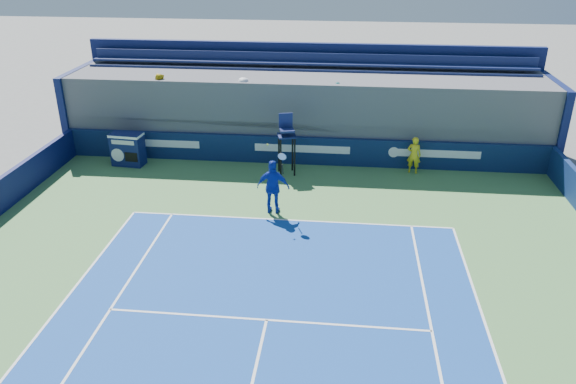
# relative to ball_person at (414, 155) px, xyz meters

# --- Properties ---
(ball_person) EXTENTS (0.63, 0.48, 1.53)m
(ball_person) POSITION_rel_ball_person_xyz_m (0.00, 0.00, 0.00)
(ball_person) COLOR yellow
(ball_person) RESTS_ON apron
(back_hoarding) EXTENTS (20.40, 0.21, 1.20)m
(back_hoarding) POSITION_rel_ball_person_xyz_m (-4.57, 0.49, -0.18)
(back_hoarding) COLOR #0B1B42
(back_hoarding) RESTS_ON ground
(match_clock) EXTENTS (1.38, 0.85, 1.40)m
(match_clock) POSITION_rel_ball_person_xyz_m (-11.84, -0.39, -0.04)
(match_clock) COLOR #0F184B
(match_clock) RESTS_ON ground
(umpire_chair) EXTENTS (0.85, 0.85, 2.48)m
(umpire_chair) POSITION_rel_ball_person_xyz_m (-5.12, -0.60, 0.75)
(umpire_chair) COLOR black
(umpire_chair) RESTS_ON ground
(tennis_player) EXTENTS (1.15, 0.53, 2.57)m
(tennis_player) POSITION_rel_ball_person_xyz_m (-5.19, -4.18, 0.20)
(tennis_player) COLOR #142EA4
(tennis_player) RESTS_ON apron
(stadium_seating) EXTENTS (21.00, 4.05, 4.40)m
(stadium_seating) POSITION_rel_ball_person_xyz_m (-4.60, 2.54, 1.06)
(stadium_seating) COLOR #535359
(stadium_seating) RESTS_ON ground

